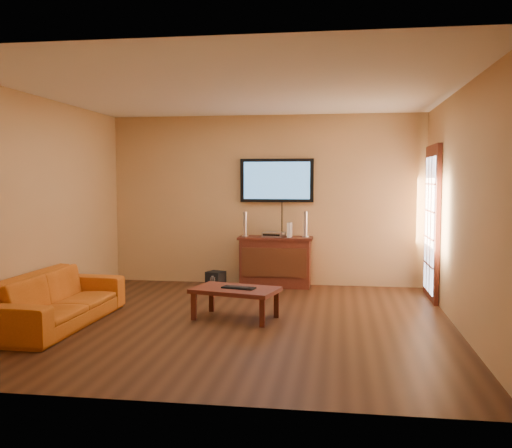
% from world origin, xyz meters
% --- Properties ---
extents(ground_plane, '(5.00, 5.00, 0.00)m').
position_xyz_m(ground_plane, '(0.00, 0.00, 0.00)').
color(ground_plane, '#321B0E').
rests_on(ground_plane, ground).
extents(room_walls, '(5.00, 5.00, 5.00)m').
position_xyz_m(room_walls, '(0.00, 0.62, 1.69)').
color(room_walls, tan).
rests_on(room_walls, ground).
extents(french_door, '(0.07, 1.02, 2.22)m').
position_xyz_m(french_door, '(2.46, 1.70, 1.05)').
color(french_door, '#45180F').
rests_on(french_door, ground).
extents(media_console, '(1.15, 0.44, 0.79)m').
position_xyz_m(media_console, '(0.18, 2.27, 0.40)').
color(media_console, '#45180F').
rests_on(media_console, ground).
extents(television, '(1.16, 0.08, 0.69)m').
position_xyz_m(television, '(0.18, 2.45, 1.67)').
color(television, black).
rests_on(television, ground).
extents(coffee_table, '(1.11, 0.82, 0.38)m').
position_xyz_m(coffee_table, '(-0.06, 0.13, 0.33)').
color(coffee_table, '#45180F').
rests_on(coffee_table, ground).
extents(sofa, '(0.64, 2.07, 0.81)m').
position_xyz_m(sofa, '(-2.05, -0.45, 0.40)').
color(sofa, '#C45D15').
rests_on(sofa, ground).
extents(speaker_left, '(0.11, 0.11, 0.39)m').
position_xyz_m(speaker_left, '(-0.30, 2.28, 0.96)').
color(speaker_left, silver).
rests_on(speaker_left, media_console).
extents(speaker_right, '(0.11, 0.11, 0.40)m').
position_xyz_m(speaker_right, '(0.65, 2.31, 0.97)').
color(speaker_right, silver).
rests_on(speaker_right, media_console).
extents(av_receiver, '(0.36, 0.30, 0.07)m').
position_xyz_m(av_receiver, '(0.16, 2.29, 0.82)').
color(av_receiver, silver).
rests_on(av_receiver, media_console).
extents(game_console, '(0.07, 0.17, 0.23)m').
position_xyz_m(game_console, '(0.41, 2.24, 0.90)').
color(game_console, white).
rests_on(game_console, media_console).
extents(subwoofer, '(0.31, 0.31, 0.24)m').
position_xyz_m(subwoofer, '(-0.74, 2.11, 0.12)').
color(subwoofer, black).
rests_on(subwoofer, ground).
extents(bottle, '(0.08, 0.08, 0.23)m').
position_xyz_m(bottle, '(-0.73, 1.83, 0.11)').
color(bottle, white).
rests_on(bottle, ground).
extents(keyboard, '(0.43, 0.24, 0.02)m').
position_xyz_m(keyboard, '(-0.02, 0.11, 0.39)').
color(keyboard, black).
rests_on(keyboard, coffee_table).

